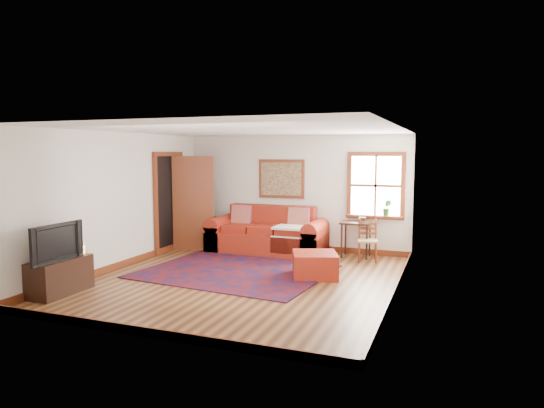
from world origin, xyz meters
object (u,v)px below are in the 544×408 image
at_px(red_leather_sofa, 268,237).
at_px(media_cabinet, 60,276).
at_px(side_table, 356,228).
at_px(ladder_back_chair, 368,239).
at_px(red_ottoman, 315,265).

distance_m(red_leather_sofa, media_cabinet, 4.39).
distance_m(red_leather_sofa, side_table, 1.89).
bearing_deg(ladder_back_chair, red_ottoman, -111.61).
relative_size(ladder_back_chair, media_cabinet, 0.83).
height_order(red_ottoman, ladder_back_chair, ladder_back_chair).
bearing_deg(side_table, red_ottoman, -100.92).
distance_m(red_leather_sofa, ladder_back_chair, 2.15).
xyz_separation_m(red_ottoman, ladder_back_chair, (0.63, 1.58, 0.22)).
height_order(red_leather_sofa, red_ottoman, red_leather_sofa).
bearing_deg(ladder_back_chair, side_table, 138.94).
xyz_separation_m(red_leather_sofa, ladder_back_chair, (2.14, -0.10, 0.11)).
bearing_deg(media_cabinet, ladder_back_chair, 44.49).
bearing_deg(ladder_back_chair, media_cabinet, -135.51).
bearing_deg(red_leather_sofa, red_ottoman, -47.92).
distance_m(side_table, ladder_back_chair, 0.40).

